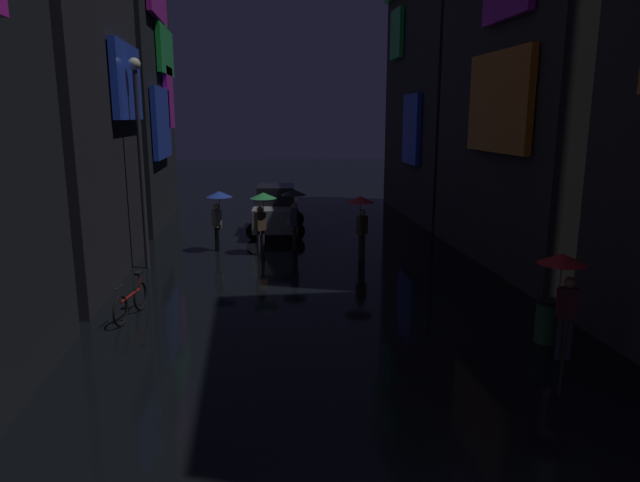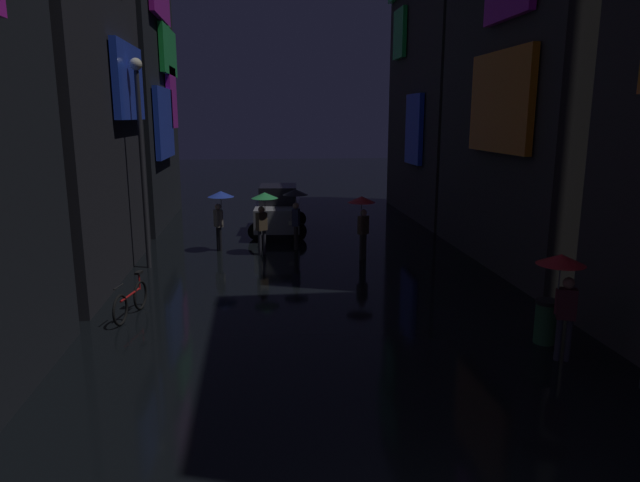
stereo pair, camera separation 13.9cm
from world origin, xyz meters
The scene contains 13 objects.
building_left_mid centered at (-7.49, 12.99, 6.79)m, with size 4.25×7.98×13.56m.
building_left_far centered at (-7.47, 21.99, 6.51)m, with size 4.25×7.98×13.02m.
building_right_mid centered at (7.48, 13.31, 7.33)m, with size 4.25×8.65×14.67m.
building_right_far centered at (7.48, 22.27, 7.42)m, with size 4.25×8.53×14.82m.
pedestrian_midstreet_centre_blue centered at (-2.87, 15.77, 1.67)m, with size 0.90×0.90×2.12m.
pedestrian_near_crossing_red centered at (1.78, 13.96, 1.67)m, with size 0.90×0.90×2.12m.
pedestrian_foreground_left_red centered at (4.08, 5.74, 1.67)m, with size 0.90×0.90×2.12m.
pedestrian_midstreet_left_black centered at (-0.24, 15.88, 1.67)m, with size 0.90×0.90×2.12m.
pedestrian_foreground_right_green centered at (-1.37, 15.17, 1.67)m, with size 0.90×0.90×2.12m.
bicycle_parked_at_storefront centered at (-4.60, 9.20, 0.39)m, with size 0.45×1.79×0.96m.
car_distant centered at (-0.74, 18.82, 0.93)m, with size 2.47×4.25×1.92m.
streetlamp_left_far centered at (-5.00, 13.75, 3.86)m, with size 0.36×0.36×6.29m.
trash_bin centered at (4.30, 6.62, 0.47)m, with size 0.46×0.46×0.93m.
Camera 1 is at (-1.73, -3.96, 4.62)m, focal length 32.00 mm.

